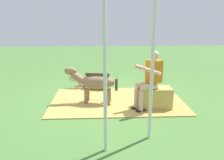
% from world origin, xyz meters
% --- Properties ---
extents(ground_plane, '(24.00, 24.00, 0.00)m').
position_xyz_m(ground_plane, '(0.00, 0.00, 0.00)').
color(ground_plane, '#4C7A38').
extents(hay_patch, '(3.38, 2.14, 0.02)m').
position_xyz_m(hay_patch, '(-0.25, 0.15, 0.01)').
color(hay_patch, tan).
rests_on(hay_patch, ground).
extents(hay_bale, '(0.77, 0.42, 0.51)m').
position_xyz_m(hay_bale, '(-1.12, 0.65, 0.25)').
color(hay_bale, tan).
rests_on(hay_bale, ground).
extents(person_seated, '(0.72, 0.58, 1.39)m').
position_xyz_m(person_seated, '(-0.96, 0.70, 0.77)').
color(person_seated, '#D8AD8C').
rests_on(person_seated, ground).
extents(pony_standing, '(1.34, 0.46, 0.92)m').
position_xyz_m(pony_standing, '(0.34, 0.26, 0.56)').
color(pony_standing, '#8C6B4C').
rests_on(pony_standing, ground).
extents(pony_lying, '(1.36, 0.59, 0.42)m').
position_xyz_m(pony_lying, '(0.38, -0.91, 0.19)').
color(pony_lying, tan).
rests_on(pony_lying, ground).
extents(soda_bottle, '(0.07, 0.07, 0.25)m').
position_xyz_m(soda_bottle, '(-1.57, 0.31, 0.12)').
color(soda_bottle, '#268C3F').
rests_on(soda_bottle, ground).
extents(tent_pole_left, '(0.06, 0.06, 2.43)m').
position_xyz_m(tent_pole_left, '(-0.70, 2.07, 1.22)').
color(tent_pole_left, silver).
rests_on(tent_pole_left, ground).
extents(tent_pole_mid, '(0.06, 0.06, 2.43)m').
position_xyz_m(tent_pole_mid, '(0.10, 2.44, 1.22)').
color(tent_pole_mid, silver).
rests_on(tent_pole_mid, ground).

